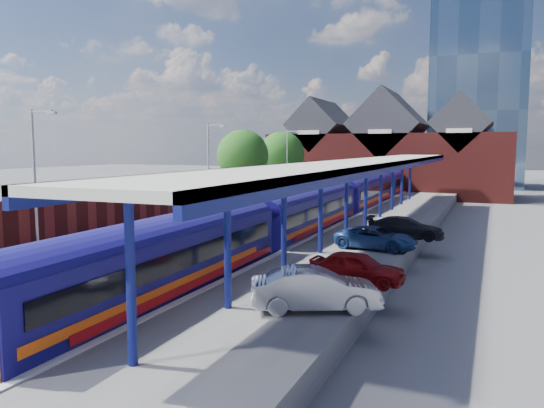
{
  "coord_description": "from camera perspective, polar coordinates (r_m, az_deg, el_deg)",
  "views": [
    {
      "loc": [
        12.94,
        -12.13,
        6.27
      ],
      "look_at": [
        -0.41,
        19.58,
        2.6
      ],
      "focal_mm": 35.0,
      "sensor_mm": 36.0,
      "label": 1
    }
  ],
  "objects": [
    {
      "name": "ground",
      "position": [
        44.51,
        5.7,
        -2.04
      ],
      "size": [
        240.0,
        240.0,
        0.0
      ],
      "primitive_type": "plane",
      "color": "#5B5B5E",
      "rests_on": "ground"
    },
    {
      "name": "ballast_bed",
      "position": [
        35.19,
        0.88,
        -4.12
      ],
      "size": [
        6.0,
        76.0,
        0.06
      ],
      "primitive_type": "cube",
      "color": "#473D33",
      "rests_on": "ground"
    },
    {
      "name": "rails",
      "position": [
        35.18,
        0.88,
        -3.98
      ],
      "size": [
        4.51,
        76.0,
        0.14
      ],
      "color": "slate",
      "rests_on": "ground"
    },
    {
      "name": "left_platform",
      "position": [
        37.49,
        -6.95,
        -2.81
      ],
      "size": [
        5.0,
        76.0,
        1.0
      ],
      "primitive_type": "cube",
      "color": "#565659",
      "rests_on": "ground"
    },
    {
      "name": "right_platform",
      "position": [
        33.37,
        10.5,
        -3.97
      ],
      "size": [
        6.0,
        76.0,
        1.0
      ],
      "primitive_type": "cube",
      "color": "#565659",
      "rests_on": "ground"
    },
    {
      "name": "coping_left",
      "position": [
        36.31,
        -3.74,
        -2.23
      ],
      "size": [
        0.3,
        76.0,
        0.05
      ],
      "primitive_type": "cube",
      "color": "silver",
      "rests_on": "left_platform"
    },
    {
      "name": "coping_right",
      "position": [
        33.99,
        5.82,
        -2.82
      ],
      "size": [
        0.3,
        76.0,
        0.05
      ],
      "primitive_type": "cube",
      "color": "silver",
      "rests_on": "right_platform"
    },
    {
      "name": "yellow_line",
      "position": [
        36.58,
        -4.58,
        -2.2
      ],
      "size": [
        0.14,
        76.0,
        0.01
      ],
      "primitive_type": "cube",
      "color": "yellow",
      "rests_on": "left_platform"
    },
    {
      "name": "train",
      "position": [
        42.66,
        7.15,
        0.46
      ],
      "size": [
        3.04,
        65.94,
        3.45
      ],
      "color": "#120C5A",
      "rests_on": "ground"
    },
    {
      "name": "canopy",
      "position": [
        34.9,
        10.51,
        4.31
      ],
      "size": [
        4.5,
        52.0,
        4.48
      ],
      "color": "navy",
      "rests_on": "right_platform"
    },
    {
      "name": "lamp_post_b",
      "position": [
        26.51,
        -23.97,
        2.8
      ],
      "size": [
        1.48,
        0.18,
        7.0
      ],
      "color": "#A5A8AA",
      "rests_on": "left_platform"
    },
    {
      "name": "lamp_post_c",
      "position": [
        39.23,
        -6.68,
        4.18
      ],
      "size": [
        1.48,
        0.18,
        7.0
      ],
      "color": "#A5A8AA",
      "rests_on": "left_platform"
    },
    {
      "name": "lamp_post_d",
      "position": [
        53.73,
        1.77,
        4.72
      ],
      "size": [
        1.48,
        0.18,
        7.0
      ],
      "color": "#A5A8AA",
      "rests_on": "left_platform"
    },
    {
      "name": "platform_sign",
      "position": [
        40.5,
        -3.57,
        1.01
      ],
      "size": [
        0.55,
        0.08,
        2.5
      ],
      "color": "#A5A8AA",
      "rests_on": "left_platform"
    },
    {
      "name": "brick_wall",
      "position": [
        33.41,
        -16.4,
        -0.72
      ],
      "size": [
        0.35,
        50.0,
        3.86
      ],
      "color": "maroon",
      "rests_on": "left_platform"
    },
    {
      "name": "station_building",
      "position": [
        71.32,
        12.43,
        5.29
      ],
      "size": [
        30.0,
        12.12,
        13.78
      ],
      "color": "maroon",
      "rests_on": "ground"
    },
    {
      "name": "glass_tower",
      "position": [
        93.22,
        21.45,
        14.27
      ],
      "size": [
        14.2,
        14.2,
        40.3
      ],
      "color": "slate",
      "rests_on": "ground"
    },
    {
      "name": "tree_near",
      "position": [
        53.39,
        -3.05,
        5.1
      ],
      "size": [
        5.2,
        5.2,
        8.1
      ],
      "color": "#382314",
      "rests_on": "ground"
    },
    {
      "name": "tree_far",
      "position": [
        60.31,
        1.14,
        5.22
      ],
      "size": [
        5.2,
        5.2,
        8.1
      ],
      "color": "#382314",
      "rests_on": "ground"
    },
    {
      "name": "parked_car_red",
      "position": [
        20.95,
        9.12,
        -6.77
      ],
      "size": [
        3.77,
        1.64,
        1.27
      ],
      "primitive_type": "imported",
      "rotation": [
        0.0,
        0.0,
        1.53
      ],
      "color": "maroon",
      "rests_on": "right_platform"
    },
    {
      "name": "parked_car_silver",
      "position": [
        17.47,
        4.7,
        -9.13
      ],
      "size": [
        4.41,
        3.12,
        1.38
      ],
      "primitive_type": "imported",
      "rotation": [
        0.0,
        0.0,
        2.02
      ],
      "color": "#B2B2B7",
      "rests_on": "right_platform"
    },
    {
      "name": "parked_car_dark",
      "position": [
        31.74,
        14.14,
        -2.49
      ],
      "size": [
        4.45,
        1.99,
        1.27
      ],
      "primitive_type": "imported",
      "rotation": [
        0.0,
        0.0,
        1.62
      ],
      "color": "black",
      "rests_on": "right_platform"
    },
    {
      "name": "parked_car_blue",
      "position": [
        28.18,
        11.11,
        -3.59
      ],
      "size": [
        4.45,
        2.49,
        1.18
      ],
      "primitive_type": "imported",
      "rotation": [
        0.0,
        0.0,
        1.44
      ],
      "color": "navy",
      "rests_on": "right_platform"
    }
  ]
}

